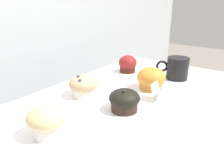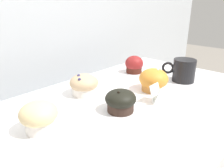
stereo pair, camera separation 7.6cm
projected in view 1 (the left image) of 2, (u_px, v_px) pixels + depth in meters
name	position (u px, v px, depth m)	size (l,w,h in m)	color
wall_back	(35.00, 77.00, 1.11)	(3.20, 0.10, 1.80)	#B2B7BC
muffin_front_center	(124.00, 100.00, 0.66)	(0.09, 0.09, 0.07)	#34241C
muffin_back_left	(84.00, 86.00, 0.76)	(0.10, 0.10, 0.08)	silver
muffin_back_right	(47.00, 120.00, 0.53)	(0.10, 0.10, 0.08)	white
muffin_front_left	(151.00, 79.00, 0.82)	(0.11, 0.11, 0.09)	#C27835
muffin_front_right	(128.00, 64.00, 1.02)	(0.08, 0.08, 0.08)	#471D15
coffee_cup	(177.00, 68.00, 0.93)	(0.09, 0.13, 0.09)	black
price_card	(159.00, 92.00, 0.73)	(0.05, 0.04, 0.06)	white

